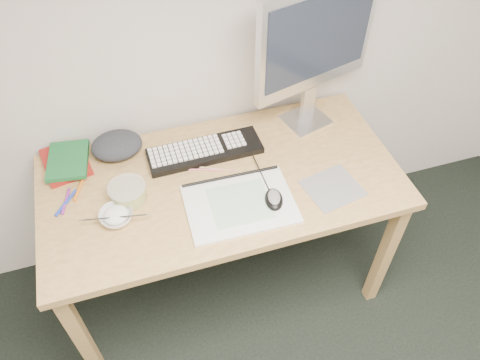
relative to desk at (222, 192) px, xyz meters
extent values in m
plane|color=beige|center=(-0.01, 0.37, 0.63)|extent=(3.60, 0.00, 3.60)
cube|color=tan|center=(-0.65, -0.30, -0.31)|extent=(0.05, 0.05, 0.71)
cube|color=tan|center=(0.65, -0.30, -0.31)|extent=(0.05, 0.05, 0.71)
cube|color=tan|center=(-0.65, 0.30, -0.31)|extent=(0.05, 0.05, 0.71)
cube|color=tan|center=(0.65, 0.30, -0.31)|extent=(0.05, 0.05, 0.71)
cube|color=tan|center=(0.00, 0.00, 0.06)|extent=(1.40, 0.70, 0.03)
cube|color=slate|center=(0.39, -0.17, 0.08)|extent=(0.23, 0.22, 0.00)
cube|color=white|center=(0.03, -0.15, 0.09)|extent=(0.41, 0.30, 0.01)
cube|color=black|center=(-0.03, 0.16, 0.10)|extent=(0.47, 0.15, 0.03)
cube|color=silver|center=(0.45, 0.23, 0.09)|extent=(0.22, 0.21, 0.01)
cube|color=silver|center=(0.45, 0.23, 0.17)|extent=(0.06, 0.04, 0.17)
cube|color=silver|center=(0.45, 0.23, 0.49)|extent=(0.52, 0.17, 0.43)
cube|color=black|center=(0.45, 0.23, 0.50)|extent=(0.47, 0.13, 0.34)
ellipsoid|color=black|center=(0.15, -0.17, 0.11)|extent=(0.09, 0.12, 0.04)
imported|color=white|center=(-0.41, -0.08, 0.10)|extent=(0.15, 0.15, 0.04)
cylinder|color=#B5B5B7|center=(-0.42, -0.10, 0.12)|extent=(0.23, 0.06, 0.02)
cylinder|color=gold|center=(-0.36, 0.00, 0.12)|extent=(0.17, 0.17, 0.07)
cube|color=maroon|center=(-0.57, 0.26, 0.09)|extent=(0.20, 0.25, 0.02)
cube|color=#175E2D|center=(-0.56, 0.25, 0.11)|extent=(0.18, 0.23, 0.02)
ellipsoid|color=#26292E|center=(-0.37, 0.27, 0.12)|extent=(0.21, 0.19, 0.07)
cylinder|color=#E37187|center=(-0.03, 0.06, 0.09)|extent=(0.17, 0.06, 0.01)
cylinder|color=tan|center=(-0.04, 0.07, 0.09)|extent=(0.16, 0.09, 0.01)
cylinder|color=black|center=(0.04, 0.10, 0.09)|extent=(0.17, 0.02, 0.01)
cylinder|color=#1F36AC|center=(-0.59, 0.05, 0.09)|extent=(0.09, 0.11, 0.01)
cylinder|color=orange|center=(-0.53, 0.12, 0.09)|extent=(0.06, 0.13, 0.01)
cylinder|color=#87278F|center=(-0.59, 0.06, 0.09)|extent=(0.04, 0.12, 0.01)
camera|label=1|loc=(-0.30, -1.20, 1.43)|focal=35.00mm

